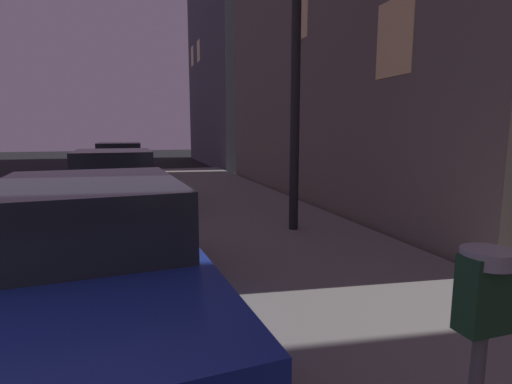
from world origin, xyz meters
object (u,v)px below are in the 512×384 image
at_px(car_silver, 115,181).
at_px(parking_meter, 481,327).
at_px(car_blue, 93,261).
at_px(car_black, 120,162).

bearing_deg(car_silver, parking_meter, -79.29).
xyz_separation_m(car_blue, car_black, (0.00, 12.16, 0.01)).
xyz_separation_m(car_silver, car_black, (-0.00, 6.30, -0.00)).
relative_size(car_blue, car_black, 1.16).
bearing_deg(car_silver, car_black, 90.01).
xyz_separation_m(parking_meter, car_blue, (-1.61, 2.63, -0.42)).
relative_size(car_silver, car_black, 1.03).
bearing_deg(car_black, parking_meter, -83.80).
distance_m(car_blue, car_black, 12.16).
distance_m(car_silver, car_black, 6.30).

